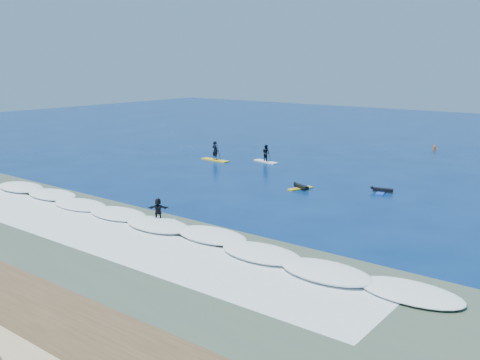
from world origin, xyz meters
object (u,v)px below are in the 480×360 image
Objects in this scene: prone_paddler_far at (382,191)px; wave_surfer at (158,211)px; marker_buoy at (434,148)px; prone_paddler_near at (301,187)px; sup_paddler_center at (266,155)px; sup_paddler_left at (215,154)px.

wave_surfer reaches higher than prone_paddler_far.
prone_paddler_near is at bearing -94.97° from marker_buoy.
prone_paddler_near is 1.09× the size of wave_surfer.
wave_surfer is 2.76× the size of marker_buoy.
wave_surfer is at bearing -96.43° from marker_buoy.
prone_paddler_near is at bearing -29.17° from sup_paddler_center.
prone_paddler_far is 23.02m from marker_buoy.
wave_surfer is (11.48, -19.01, 0.12)m from sup_paddler_left.
sup_paddler_center is 15.50m from prone_paddler_far.
marker_buoy reaches higher than prone_paddler_near.
wave_surfer is (6.81, -21.53, 0.08)m from sup_paddler_center.
marker_buoy is (11.23, 17.76, -0.45)m from sup_paddler_center.
prone_paddler_far is at bearing -81.45° from marker_buoy.
prone_paddler_near is 6.37m from prone_paddler_far.
wave_surfer is (-2.19, -13.60, 0.70)m from prone_paddler_near.
prone_paddler_far is at bearing -41.05° from prone_paddler_near.
sup_paddler_left reaches higher than prone_paddler_near.
sup_paddler_center is at bearing 70.17° from prone_paddler_near.
prone_paddler_far is at bearing 28.77° from wave_surfer.
marker_buoy is (4.43, 39.29, -0.53)m from wave_surfer.
sup_paddler_left reaches higher than marker_buoy.
prone_paddler_far is 18.31m from wave_surfer.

